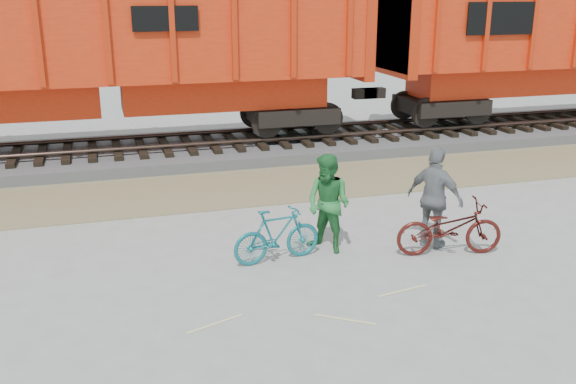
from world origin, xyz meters
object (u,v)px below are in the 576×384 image
bicycle_maroon (449,228)px  person_woman (435,198)px  bicycle_teal (277,235)px  person_man (328,204)px  hopper_car_center (107,50)px

bicycle_maroon → person_woman: person_woman is taller
bicycle_teal → person_woman: 2.94m
bicycle_teal → person_man: person_man is taller
hopper_car_center → bicycle_teal: (2.43, -7.91, -2.53)m
person_man → person_woman: person_woman is taller
bicycle_teal → person_man: 1.10m
bicycle_maroon → person_woman: (-0.10, 0.40, 0.43)m
hopper_car_center → person_woman: hopper_car_center is taller
hopper_car_center → person_man: bearing=-66.0°
bicycle_teal → hopper_car_center: bearing=8.9°
hopper_car_center → bicycle_teal: bearing=-72.9°
person_man → person_woman: (1.90, -0.37, 0.04)m
hopper_car_center → person_man: 8.70m
bicycle_teal → bicycle_maroon: bearing=-109.0°
person_man → person_woman: size_ratio=0.96×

